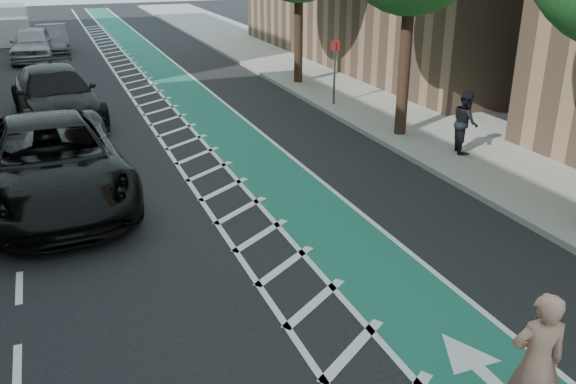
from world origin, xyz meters
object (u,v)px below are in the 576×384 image
suv_near (51,162)px  suv_far (56,95)px  barrel_a (42,175)px  skateboarder (537,362)px

suv_near → suv_far: bearing=84.1°
suv_near → barrel_a: size_ratio=6.80×
skateboarder → suv_near: size_ratio=0.27×
suv_near → barrel_a: suv_near is taller
suv_far → barrel_a: suv_far is taller
skateboarder → suv_far: skateboarder is taller
skateboarder → suv_far: 18.20m
suv_near → barrel_a: bearing=113.4°
suv_near → barrel_a: (-0.26, 0.53, -0.48)m
skateboarder → suv_far: (-4.78, 17.56, -0.17)m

